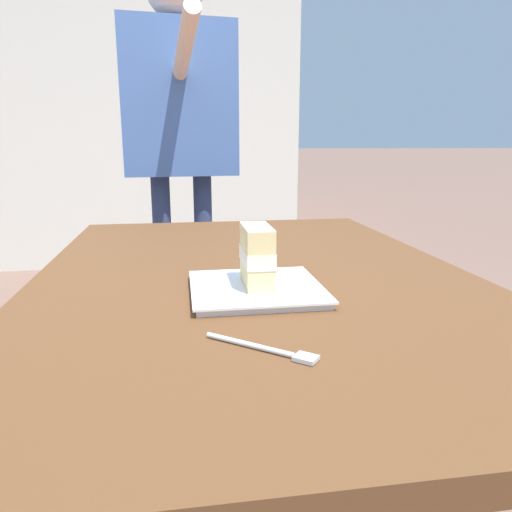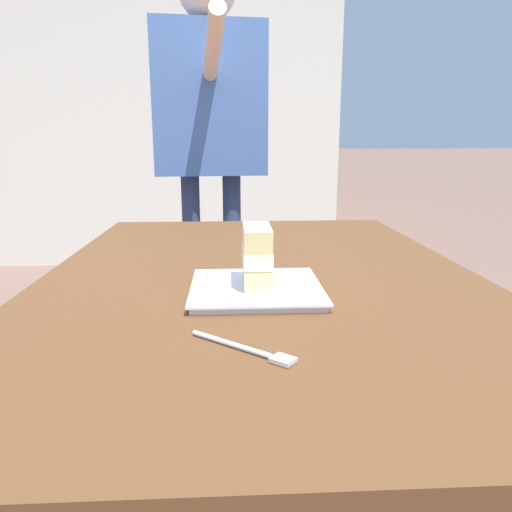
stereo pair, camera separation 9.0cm
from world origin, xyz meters
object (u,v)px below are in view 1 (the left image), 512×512
object	(u,v)px
dessert_plate	(256,289)
dessert_fork	(266,349)
cake_slice	(257,256)
patio_table	(253,309)
diner_person	(179,107)

from	to	relation	value
dessert_plate	dessert_fork	size ratio (longest dim) A/B	1.74
cake_slice	dessert_fork	xyz separation A→B (m)	(0.26, -0.03, -0.07)
patio_table	cake_slice	xyz separation A→B (m)	(0.16, -0.02, 0.16)
patio_table	diner_person	world-z (taller)	diner_person
diner_person	cake_slice	bearing A→B (deg)	6.15
patio_table	dessert_fork	distance (m)	0.44
cake_slice	diner_person	size ratio (longest dim) A/B	0.07
dessert_plate	cake_slice	size ratio (longest dim) A/B	2.12
diner_person	patio_table	bearing A→B (deg)	7.98
patio_table	dessert_plate	distance (m)	0.19
diner_person	dessert_plate	bearing A→B (deg)	6.04
dessert_fork	diner_person	world-z (taller)	diner_person
dessert_plate	diner_person	xyz separation A→B (m)	(-1.21, -0.13, 0.41)
dessert_plate	diner_person	distance (m)	1.28
cake_slice	dessert_fork	bearing A→B (deg)	-6.40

